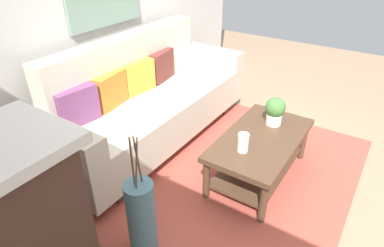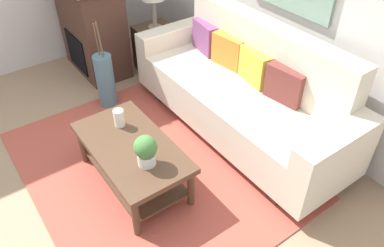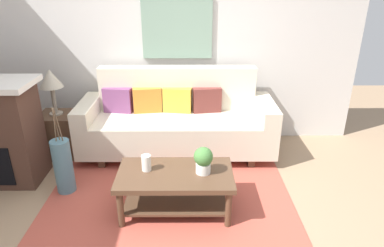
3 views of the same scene
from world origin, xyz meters
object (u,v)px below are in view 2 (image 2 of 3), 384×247
Objects in this scene: fireplace at (92,25)px; throw_pillow_orange at (228,51)px; throw_pillow_plum at (205,37)px; throw_pillow_maroon at (285,85)px; floor_vase at (106,81)px; coffee_table at (132,155)px; potted_plant_tabletop at (146,150)px; throw_pillow_mustard at (255,67)px; tabletop_vase at (119,118)px; couch at (243,93)px; side_table at (157,49)px.

throw_pillow_orange is at bearing 25.98° from fireplace.
throw_pillow_maroon is at bearing 0.00° from throw_pillow_plum.
throw_pillow_maroon is 0.31× the size of fireplace.
throw_pillow_plum is at bearing 68.51° from floor_vase.
coffee_table is (0.79, -1.35, -0.37)m from throw_pillow_plum.
throw_pillow_mustard is at bearing 101.96° from potted_plant_tabletop.
tabletop_vase is 0.55m from potted_plant_tabletop.
throw_pillow_plum is at bearing 170.76° from couch.
couch is at bearing 77.92° from tabletop_vase.
throw_pillow_mustard is at bearing 21.44° from fireplace.
side_table is (-1.25, 1.13, -0.23)m from tabletop_vase.
coffee_table is 0.37m from potted_plant_tabletop.
potted_plant_tabletop is (0.29, -1.23, 0.14)m from couch.
throw_pillow_orange is 1.00× the size of throw_pillow_mustard.
throw_pillow_orange is at bearing 180.00° from throw_pillow_mustard.
throw_pillow_mustard reaches higher than tabletop_vase.
side_table is 0.93× the size of floor_vase.
fireplace is (-1.97, -0.65, 0.15)m from couch.
fireplace is (-1.59, -0.77, -0.09)m from throw_pillow_orange.
coffee_table is 2.09m from fireplace.
coffee_table is 0.95× the size of fireplace.
couch reaches higher than throw_pillow_mustard.
couch is 4.31× the size of side_table.
throw_pillow_orange and throw_pillow_maroon have the same top height.
throw_pillow_orange is 0.64× the size of side_table.
tabletop_vase is at bearing 170.17° from coffee_table.
fireplace reaches higher than throw_pillow_plum.
floor_vase is at bearing -17.58° from fireplace.
floor_vase is at bearing 167.21° from potted_plant_tabletop.
fireplace is 1.92× the size of floor_vase.
potted_plant_tabletop is at bearing -94.01° from throw_pillow_maroon.
throw_pillow_plum is 1.43m from fireplace.
couch is 0.47m from throw_pillow_orange.
throw_pillow_maroon is 1.45m from coffee_table.
throw_pillow_plum is 1.00× the size of throw_pillow_maroon.
side_table is at bearing -173.22° from throw_pillow_mustard.
tabletop_vase reaches higher than side_table.
throw_pillow_maroon is 1.36m from potted_plant_tabletop.
coffee_table is at bearing -104.90° from throw_pillow_maroon.
fireplace is at bearing -161.80° from throw_pillow_maroon.
throw_pillow_mustard is (-0.00, 0.12, 0.25)m from couch.
throw_pillow_mustard is (0.38, 0.00, 0.00)m from throw_pillow_orange.
throw_pillow_mustard is 1.39m from potted_plant_tabletop.
throw_pillow_maroon reaches higher than floor_vase.
coffee_table is at bearing -89.07° from throw_pillow_mustard.
potted_plant_tabletop reaches higher than tabletop_vase.
throw_pillow_plum is 0.64× the size of side_table.
tabletop_vase is 0.26× the size of floor_vase.
floor_vase is at bearing 162.90° from tabletop_vase.
coffee_table is 1.82× the size of floor_vase.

